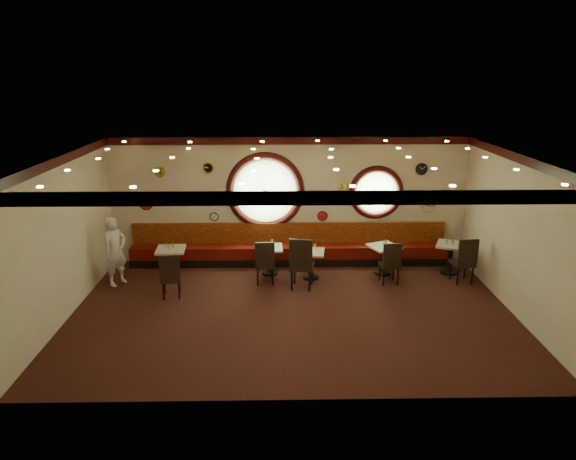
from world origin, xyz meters
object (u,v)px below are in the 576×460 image
Objects in this scene: condiment_e_bottle at (452,240)px; condiment_a_pepper at (169,247)px; chair_b at (265,260)px; condiment_a_salt at (166,246)px; condiment_d_salt at (383,244)px; condiment_c_salt at (306,249)px; condiment_a_bottle at (173,245)px; chair_c at (301,260)px; chair_d at (391,260)px; table_b at (270,257)px; condiment_b_salt at (267,244)px; condiment_c_bottle at (315,247)px; condiment_d_bottle at (386,242)px; condiment_b_pepper at (271,245)px; condiment_d_pepper at (384,244)px; condiment_e_salt at (447,242)px; condiment_c_pepper at (312,250)px; table_a at (171,259)px; table_e at (451,255)px; chair_e at (465,258)px; table_d at (383,256)px; table_c at (311,261)px; condiment_e_pepper at (453,243)px; chair_a at (170,273)px; waiter at (115,251)px.

condiment_a_pepper is at bearing -177.35° from condiment_e_bottle.
chair_b reaches higher than condiment_a_salt.
condiment_a_salt is 1.32× the size of condiment_d_salt.
condiment_a_bottle is at bearing 177.29° from condiment_c_salt.
chair_c reaches higher than chair_d.
table_b is at bearing 161.46° from condiment_c_salt.
condiment_b_salt is 2.23m from condiment_a_bottle.
condiment_d_bottle reaches higher than condiment_c_bottle.
chair_d is 6.01× the size of condiment_b_pepper.
condiment_e_salt is at bearing 1.46° from condiment_d_pepper.
condiment_b_salt is at bearing 138.62° from chair_c.
condiment_c_salt is 0.12m from condiment_c_pepper.
table_a is 0.82× the size of table_e.
chair_e is 6.97m from condiment_a_salt.
condiment_b_salt reaches higher than table_d.
condiment_d_pepper is (5.19, 0.07, -0.02)m from condiment_a_salt.
condiment_b_salt reaches higher than table_b.
condiment_a_bottle reaches higher than table_b.
table_c is 5.00× the size of condiment_e_bottle.
condiment_b_pepper is at bearing 170.16° from condiment_c_bottle.
condiment_a_bottle reaches higher than condiment_e_salt.
table_c is 1.80m from condiment_d_pepper.
condiment_b_salt is at bearing 5.15° from condiment_a_salt.
condiment_b_salt is 4.49m from condiment_e_pepper.
chair_c is at bearing 0.20° from chair_a.
table_a is at bearing -175.27° from condiment_b_pepper.
chair_c is at bearing -156.12° from table_d.
condiment_d_pepper is (5.09, 0.19, -0.02)m from condiment_a_pepper.
condiment_e_bottle is at bearing 1.66° from condiment_a_salt.
condiment_a_bottle is 1.05× the size of condiment_c_bottle.
chair_d is 0.39× the size of waiter.
table_d is at bearing 69.69° from condiment_d_pepper.
condiment_e_bottle reaches higher than table_c.
table_c is (3.31, -0.10, -0.03)m from table_a.
condiment_c_salt is at bearing -2.39° from condiment_a_salt.
condiment_a_pepper reaches higher than table_b.
chair_c reaches higher than table_e.
condiment_c_salt is at bearing -178.69° from table_c.
condiment_d_bottle reaches higher than condiment_b_salt.
condiment_d_salt is (5.05, 0.17, 0.30)m from table_a.
condiment_e_salt reaches higher than condiment_b_pepper.
table_e is 1.62m from condiment_d_bottle.
condiment_a_bottle is 3.37m from condiment_c_bottle.
condiment_a_pepper is at bearing -178.40° from condiment_e_pepper.
condiment_c_bottle reaches higher than table_c.
chair_b is 6.01× the size of condiment_c_salt.
condiment_d_salt is at bearing 5.45° from condiment_c_bottle.
condiment_d_salt is at bearing 178.07° from condiment_e_pepper.
condiment_b_pepper is at bearing -46.81° from waiter.
condiment_e_bottle is (4.53, 0.69, 0.21)m from chair_b.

